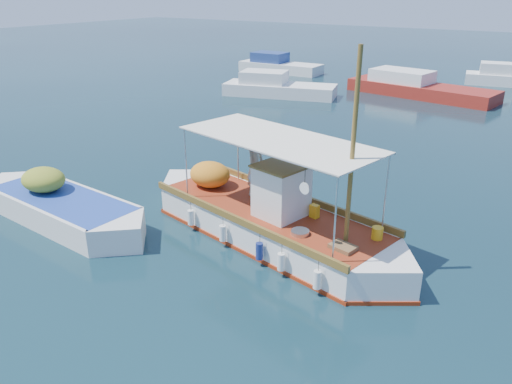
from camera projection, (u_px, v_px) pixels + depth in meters
The scene contains 7 objects.
ground at pixel (274, 238), 14.71m from camera, with size 160.00×160.00×0.00m, color black.
fishing_caique at pixel (267, 220), 14.60m from camera, with size 9.45×4.08×5.90m.
dinghy at pixel (62, 209), 15.69m from camera, with size 7.27×2.41×1.78m.
bg_boat_nw at pixel (276, 88), 33.43m from camera, with size 7.76×4.34×1.80m.
bg_boat_n at pixel (417, 88), 33.41m from camera, with size 10.07×4.42×1.80m.
bg_boat_far_w at pixel (278, 66), 42.54m from camera, with size 7.12×2.44×1.80m.
bg_boat_far_n at pixel (507, 79), 36.92m from camera, with size 6.39×3.05×1.80m.
Camera 1 is at (6.64, -11.27, 6.88)m, focal length 35.00 mm.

